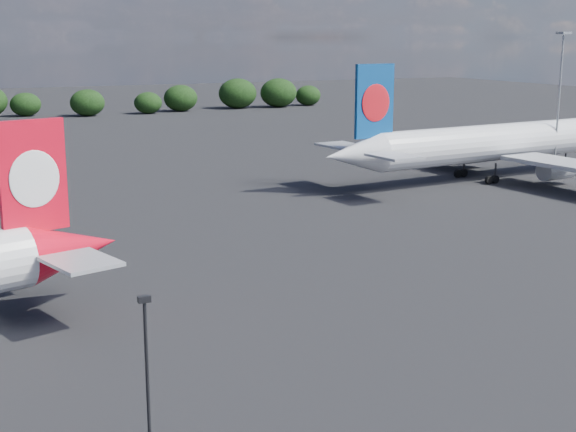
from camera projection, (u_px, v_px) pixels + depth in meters
name	position (u px, v px, depth m)	size (l,w,h in m)	color
china_southern_airliner	(482.00, 145.00, 115.51)	(51.98, 49.48, 16.95)	white
apron_lamp_post	(148.00, 385.00, 35.18)	(0.55, 0.30, 9.46)	black
floodlight_mast_near	(560.00, 83.00, 118.02)	(1.60, 1.60, 21.09)	gray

